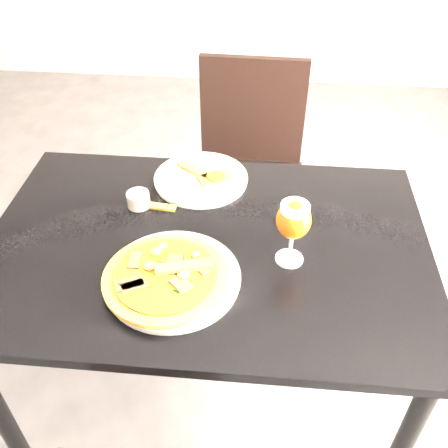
# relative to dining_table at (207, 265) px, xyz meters

# --- Properties ---
(dining_table) EXTENTS (1.20, 0.80, 0.75)m
(dining_table) POSITION_rel_dining_table_xyz_m (0.00, 0.00, 0.00)
(dining_table) COLOR black
(dining_table) RESTS_ON ground
(chair_far) EXTENTS (0.45, 0.45, 0.94)m
(chair_far) POSITION_rel_dining_table_xyz_m (0.08, 0.68, -0.14)
(chair_far) COLOR black
(chair_far) RESTS_ON ground
(plate_main) EXTENTS (0.35, 0.35, 0.02)m
(plate_main) POSITION_rel_dining_table_xyz_m (-0.07, -0.15, 0.10)
(plate_main) COLOR silver
(plate_main) RESTS_ON dining_table
(pizza) EXTENTS (0.31, 0.31, 0.03)m
(pizza) POSITION_rel_dining_table_xyz_m (-0.08, -0.16, 0.12)
(pizza) COLOR olive
(pizza) RESTS_ON plate_main
(plate_second) EXTENTS (0.31, 0.31, 0.02)m
(plate_second) POSITION_rel_dining_table_xyz_m (-0.05, 0.28, 0.10)
(plate_second) COLOR silver
(plate_second) RESTS_ON dining_table
(crust_scraps) EXTENTS (0.19, 0.14, 0.01)m
(crust_scraps) POSITION_rel_dining_table_xyz_m (-0.03, 0.28, 0.11)
(crust_scraps) COLOR olive
(crust_scraps) RESTS_ON plate_second
(loose_crust) EXTENTS (0.11, 0.04, 0.01)m
(loose_crust) POSITION_rel_dining_table_xyz_m (-0.16, 0.14, 0.09)
(loose_crust) COLOR olive
(loose_crust) RESTS_ON dining_table
(sauce_cup) EXTENTS (0.07, 0.07, 0.04)m
(sauce_cup) POSITION_rel_dining_table_xyz_m (-0.22, 0.14, 0.11)
(sauce_cup) COLOR beige
(sauce_cup) RESTS_ON dining_table
(beer_glass) EXTENTS (0.09, 0.09, 0.18)m
(beer_glass) POSITION_rel_dining_table_xyz_m (0.22, -0.05, 0.22)
(beer_glass) COLOR silver
(beer_glass) RESTS_ON dining_table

